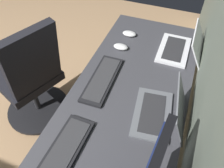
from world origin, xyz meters
The scene contains 8 objects.
desk centered at (-0.18, 1.63, 0.66)m, with size 1.96×0.68×0.73m.
laptop_leftmost centered at (-0.83, 1.86, 0.78)m, with size 0.34×0.30×0.19m.
laptop_left centered at (-0.24, 1.85, 0.78)m, with size 0.36×0.30×0.19m.
keyboard_main centered at (0.14, 1.45, 0.74)m, with size 0.42×0.15×0.02m.
keyboard_spare centered at (-0.38, 1.44, 0.74)m, with size 0.42×0.15×0.02m.
mouse_main centered at (-0.89, 1.46, 0.75)m, with size 0.06×0.10×0.03m, color silver.
mouse_spare centered at (-0.71, 1.45, 0.75)m, with size 0.06×0.10×0.03m, color silver.
office_chair centered at (-0.41, 0.82, 0.46)m, with size 0.57×0.61×0.97m.
Camera 1 is at (0.51, 1.84, 1.75)m, focal length 36.18 mm.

